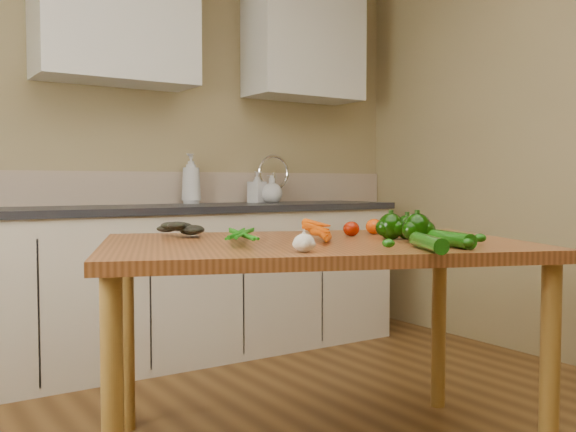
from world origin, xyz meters
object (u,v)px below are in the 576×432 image
Objects in this scene: tomato_a at (351,229)px; zucchini_a at (449,239)px; tomato_c at (420,228)px; pepper_b at (407,227)px; garlic_bulb at (304,243)px; pepper_a at (391,226)px; soap_bottle_a at (191,179)px; table at (314,265)px; leafy_greens at (178,223)px; soap_bottle_b at (257,187)px; pepper_c at (417,228)px; zucchini_b at (428,243)px; carrot_bunch at (295,232)px; soap_bottle_c at (272,189)px; tomato_b at (374,227)px.

tomato_a is 0.50m from zucchini_a.
tomato_a is 0.28m from tomato_c.
garlic_bulb is at bearing -164.46° from pepper_b.
pepper_a is at bearing -76.69° from tomato_a.
soap_bottle_a is 1.88m from pepper_b.
leafy_greens is at bearing 150.20° from table.
pepper_c is (-0.51, -1.98, -0.13)m from soap_bottle_b.
zucchini_a reaches higher than zucchini_b.
table is 26.38× the size of garlic_bulb.
pepper_a is at bearing 2.30° from table.
leafy_greens is at bearing 148.98° from tomato_a.
tomato_a is at bearing 115.72° from pepper_b.
soap_bottle_b is at bearing 75.14° from pepper_a.
tomato_c is (0.58, -0.05, -0.01)m from carrot_bunch.
pepper_a is at bearing 9.10° from soap_bottle_c.
pepper_c is at bearing -43.72° from soap_bottle_a.
pepper_a is (0.37, -0.10, 0.01)m from carrot_bunch.
pepper_c reaches higher than pepper_a.
soap_bottle_c is 2.17m from zucchini_a.
soap_bottle_a is 2.01m from pepper_c.
tomato_a is (0.24, 0.08, 0.12)m from table.
pepper_b is at bearing -100.24° from tomato_b.
pepper_a reaches higher than tomato_c.
carrot_bunch is (-0.39, -1.74, -0.20)m from soap_bottle_a.
soap_bottle_a is at bearing 74.68° from garlic_bulb.
tomato_c is (-0.28, -1.77, -0.16)m from soap_bottle_b.
soap_bottle_c is at bearing -144.41° from soap_bottle_b.
pepper_b is 0.17m from tomato_c.
soap_bottle_a is 3.19× the size of pepper_a.
pepper_b is 1.38× the size of tomato_c.
soap_bottle_b is 3.05× the size of garlic_bulb.
pepper_b is 0.24m from tomato_a.
pepper_b reaches higher than tomato_c.
tomato_b is at bearing 64.13° from zucchini_b.
pepper_a is at bearing -40.37° from leafy_greens.
zucchini_b is at bearing -27.14° from garlic_bulb.
tomato_a is at bearing 35.70° from carrot_bunch.
tomato_a is at bearing 91.78° from zucchini_a.
pepper_c is at bearing -87.12° from tomato_a.
table is 6.92× the size of zucchini_b.
soap_bottle_b is 2.21m from zucchini_a.
zucchini_b is (0.19, -0.48, -0.01)m from carrot_bunch.
pepper_c is at bearing 3.12° from garlic_bulb.
pepper_a is 0.94× the size of pepper_c.
pepper_a reaches higher than garlic_bulb.
tomato_c is at bearing 13.86° from pepper_a.
zucchini_a is (-0.05, -2.16, -0.21)m from soap_bottle_a.
table is at bearing 159.56° from pepper_b.
leafy_greens is at bearing 97.76° from garlic_bulb.
pepper_c is at bearing -98.98° from pepper_a.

